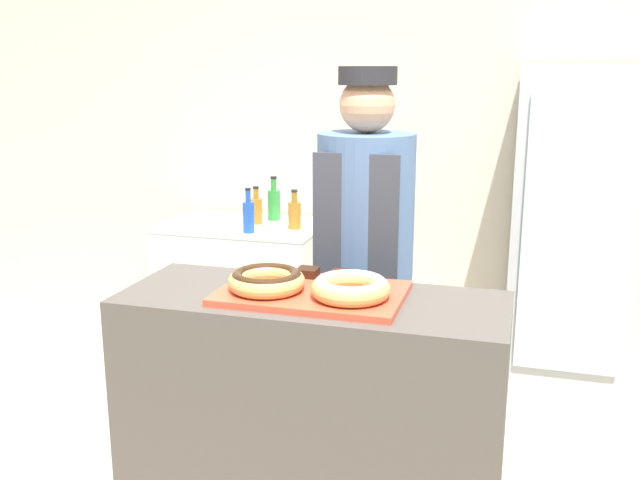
% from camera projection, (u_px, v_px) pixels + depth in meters
% --- Properties ---
extents(wall_back, '(8.00, 0.06, 2.70)m').
position_uv_depth(wall_back, '(412.00, 133.00, 4.38)').
color(wall_back, beige).
rests_on(wall_back, ground_plane).
extents(display_counter, '(1.35, 0.52, 0.96)m').
position_uv_depth(display_counter, '(312.00, 423.00, 2.60)').
color(display_counter, '#4C4742').
rests_on(display_counter, ground_plane).
extents(serving_tray, '(0.64, 0.42, 0.02)m').
position_uv_depth(serving_tray, '(312.00, 293.00, 2.48)').
color(serving_tray, '#D84C33').
rests_on(serving_tray, display_counter).
extents(donut_chocolate_glaze, '(0.27, 0.27, 0.07)m').
position_uv_depth(donut_chocolate_glaze, '(267.00, 280.00, 2.46)').
color(donut_chocolate_glaze, tan).
rests_on(donut_chocolate_glaze, serving_tray).
extents(donut_light_glaze, '(0.27, 0.27, 0.07)m').
position_uv_depth(donut_light_glaze, '(351.00, 287.00, 2.38)').
color(donut_light_glaze, tan).
rests_on(donut_light_glaze, serving_tray).
extents(brownie_back_left, '(0.07, 0.07, 0.03)m').
position_uv_depth(brownie_back_left, '(308.00, 272.00, 2.64)').
color(brownie_back_left, black).
rests_on(brownie_back_left, serving_tray).
extents(brownie_back_right, '(0.07, 0.07, 0.03)m').
position_uv_depth(brownie_back_right, '(341.00, 275.00, 2.60)').
color(brownie_back_right, black).
rests_on(brownie_back_right, serving_tray).
extents(baker_person, '(0.41, 0.41, 1.75)m').
position_uv_depth(baker_person, '(364.00, 265.00, 3.06)').
color(baker_person, '#4C4C51').
rests_on(baker_person, ground_plane).
extents(beverage_fridge, '(0.62, 0.68, 1.76)m').
position_uv_depth(beverage_fridge, '(571.00, 231.00, 3.85)').
color(beverage_fridge, '#ADB2B7').
rests_on(beverage_fridge, ground_plane).
extents(chest_freezer, '(0.97, 0.68, 0.80)m').
position_uv_depth(chest_freezer, '(246.00, 285.00, 4.49)').
color(chest_freezer, silver).
rests_on(chest_freezer, ground_plane).
extents(bottle_amber, '(0.08, 0.08, 0.24)m').
position_uv_depth(bottle_amber, '(295.00, 214.00, 4.24)').
color(bottle_amber, '#99661E').
rests_on(bottle_amber, chest_freezer).
extents(bottle_green, '(0.08, 0.08, 0.28)m').
position_uv_depth(bottle_green, '(274.00, 203.00, 4.48)').
color(bottle_green, '#2D8C38').
rests_on(bottle_green, chest_freezer).
extents(bottle_amber_b, '(0.07, 0.07, 0.23)m').
position_uv_depth(bottle_amber_b, '(256.00, 209.00, 4.38)').
color(bottle_amber_b, '#99661E').
rests_on(bottle_amber_b, chest_freezer).
extents(bottle_blue, '(0.07, 0.07, 0.26)m').
position_uv_depth(bottle_blue, '(249.00, 215.00, 4.14)').
color(bottle_blue, '#1E4CB2').
rests_on(bottle_blue, chest_freezer).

